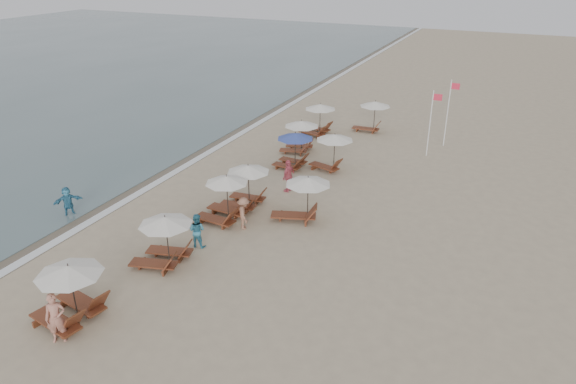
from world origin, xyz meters
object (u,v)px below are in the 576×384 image
at_px(lounger_station_1, 163,241).
at_px(inland_station_0, 301,196).
at_px(beachgoer_mid_b, 244,213).
at_px(waterline_walker, 68,201).
at_px(lounger_station_2, 223,200).
at_px(lounger_station_4, 292,149).
at_px(lounger_station_0, 68,294).
at_px(lounger_station_5, 299,135).
at_px(lounger_station_6, 317,119).
at_px(inland_station_2, 371,113).
at_px(lounger_station_3, 245,186).
at_px(flag_pole_near, 431,120).
at_px(beachgoer_near, 56,318).
at_px(inland_station_1, 330,148).
at_px(beachgoer_mid_a, 197,230).
at_px(beachgoer_far_a, 289,176).

distance_m(lounger_station_1, inland_station_0, 7.03).
relative_size(beachgoer_mid_b, waterline_walker, 1.06).
bearing_deg(lounger_station_2, lounger_station_4, 88.32).
height_order(lounger_station_0, lounger_station_5, lounger_station_0).
relative_size(lounger_station_1, lounger_station_6, 1.02).
height_order(inland_station_0, inland_station_2, same).
bearing_deg(lounger_station_3, lounger_station_1, -93.92).
xyz_separation_m(inland_station_0, flag_pole_near, (3.90, 11.61, 1.10)).
height_order(lounger_station_2, beachgoer_near, lounger_station_2).
distance_m(lounger_station_1, inland_station_1, 13.01).
bearing_deg(inland_station_1, flag_pole_near, 45.19).
distance_m(lounger_station_4, lounger_station_5, 2.75).
bearing_deg(lounger_station_4, lounger_station_6, 98.70).
relative_size(lounger_station_6, inland_station_1, 0.96).
bearing_deg(lounger_station_0, inland_station_1, 78.77).
relative_size(lounger_station_0, beachgoer_mid_a, 1.76).
relative_size(beachgoer_near, waterline_walker, 1.25).
bearing_deg(waterline_walker, lounger_station_4, -2.69).
bearing_deg(waterline_walker, lounger_station_0, -101.04).
distance_m(lounger_station_2, beachgoer_far_a, 4.67).
xyz_separation_m(beachgoer_mid_b, beachgoer_far_a, (0.15, 4.75, 0.12)).
relative_size(inland_station_0, beachgoer_mid_a, 1.83).
xyz_separation_m(beachgoer_near, beachgoer_mid_a, (0.75, 7.25, -0.13)).
bearing_deg(lounger_station_3, lounger_station_0, -96.28).
xyz_separation_m(lounger_station_3, lounger_station_6, (-1.00, 12.44, -0.03)).
bearing_deg(inland_station_1, inland_station_2, 89.42).
xyz_separation_m(lounger_station_3, beachgoer_near, (-0.72, -11.72, -0.22)).
height_order(lounger_station_0, lounger_station_3, lounger_station_0).
xyz_separation_m(inland_station_1, beachgoer_mid_a, (-2.20, -10.94, -0.61)).
relative_size(lounger_station_0, lounger_station_6, 1.09).
bearing_deg(waterline_walker, beachgoer_near, -103.40).
bearing_deg(lounger_station_4, beachgoer_mid_a, -89.79).
height_order(lounger_station_3, waterline_walker, lounger_station_3).
relative_size(lounger_station_2, beachgoer_mid_b, 1.62).
bearing_deg(beachgoer_mid_a, waterline_walker, -3.71).
bearing_deg(inland_station_0, lounger_station_3, 175.50).
xyz_separation_m(lounger_station_4, beachgoer_mid_a, (0.04, -10.39, -0.39)).
relative_size(inland_station_1, flag_pole_near, 0.63).
distance_m(inland_station_1, beachgoer_mid_b, 8.70).
relative_size(lounger_station_1, waterline_walker, 1.76).
relative_size(lounger_station_2, waterline_walker, 1.73).
relative_size(lounger_station_3, lounger_station_5, 1.01).
bearing_deg(beachgoer_mid_b, lounger_station_2, 38.23).
xyz_separation_m(inland_station_0, beachgoer_mid_b, (-2.10, -1.89, -0.47)).
distance_m(lounger_station_6, inland_station_0, 13.37).
relative_size(inland_station_1, waterline_walker, 1.79).
bearing_deg(lounger_station_4, inland_station_0, -62.58).
relative_size(inland_station_0, beachgoer_far_a, 1.59).
height_order(lounger_station_5, inland_station_0, inland_station_0).
xyz_separation_m(lounger_station_1, lounger_station_5, (-0.30, 14.85, 0.05)).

